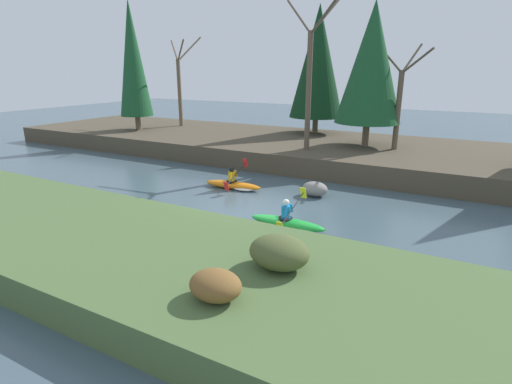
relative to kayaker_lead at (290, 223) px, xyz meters
The scene contains 14 objects.
ground_plane 2.16m from the kayaker_lead, 166.47° to the left, with size 90.00×90.00×0.00m, color #425660.
riverbank_near 5.08m from the kayaker_lead, 114.40° to the right, with size 44.00×5.50×0.86m.
riverbank_far 11.05m from the kayaker_lead, 100.94° to the left, with size 44.00×9.51×1.04m.
conifer_tree_far_left 19.22m from the kayaker_lead, 149.46° to the left, with size 2.21×2.21×8.52m.
conifer_tree_left 15.42m from the kayaker_lead, 107.37° to the left, with size 3.47×3.47×7.98m.
conifer_tree_mid_left 11.88m from the kayaker_lead, 91.10° to the left, with size 3.52×3.52×7.49m.
bare_tree_upstream 19.41m from the kayaker_lead, 139.24° to the left, with size 3.52×3.48×6.38m.
bare_tree_mid_upstream 9.84m from the kayaker_lead, 107.88° to the left, with size 4.31×4.26×7.89m.
bare_tree_mid_downstream 11.13m from the kayaker_lead, 82.26° to the left, with size 2.99×2.96×5.38m.
shrub_clump_nearest 6.07m from the kayaker_lead, 80.27° to the right, with size 1.07×0.89×0.58m.
shrub_clump_second 4.56m from the kayaker_lead, 69.63° to the right, with size 1.38×1.15×0.75m.
kayaker_lead is the anchor object (origin of this frame).
kayaker_middle 5.08m from the kayaker_lead, 142.75° to the left, with size 2.79×2.07×1.20m.
boulder_midstream 3.82m from the kayaker_lead, 98.12° to the left, with size 1.10×0.86×0.62m.
Camera 1 is at (7.06, -12.03, 5.14)m, focal length 28.00 mm.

